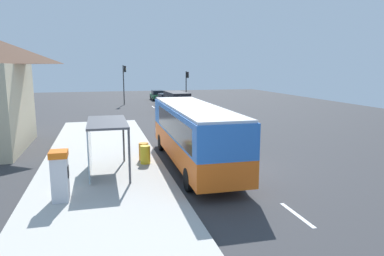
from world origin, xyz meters
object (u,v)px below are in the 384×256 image
Objects in this scene: bus at (193,132)px; sedan_far at (157,95)px; ticket_machine at (60,175)px; recycling_bin_orange at (144,152)px; traffic_light_near_side at (187,82)px; traffic_light_far_side at (124,79)px; sedan_near at (165,99)px; bus_shelter at (101,134)px; white_van at (177,100)px; recycling_bin_yellow at (145,155)px.

bus is 2.50× the size of sedan_far.
ticket_machine is 6.36m from recycling_bin_orange.
traffic_light_far_side is at bearing 174.69° from traffic_light_near_side.
sedan_far is 8.33m from traffic_light_far_side.
sedan_near is at bearing -89.96° from sedan_far.
bus_shelter is at bearing -171.47° from bus.
bus is at bearing -99.94° from white_van.
traffic_light_near_side is 1.14× the size of bus_shelter.
white_van reaches higher than ticket_machine.
ticket_machine reaches higher than sedan_near.
ticket_machine reaches higher than recycling_bin_orange.
recycling_bin_yellow is 0.21× the size of traffic_light_near_side.
sedan_near is at bearing 74.37° from bus_shelter.
recycling_bin_orange is 30.69m from traffic_light_far_side.
traffic_light_far_side reaches higher than recycling_bin_orange.
sedan_near is at bearing 89.27° from white_van.
sedan_far is 0.97× the size of traffic_light_near_side.
bus is at bearing -9.83° from recycling_bin_yellow.
traffic_light_far_side is 1.34× the size of bus_shelter.
bus_shelter is at bearing -105.63° from sedan_near.
traffic_light_near_side is 0.85× the size of traffic_light_far_side.
sedan_near is (4.02, 30.46, -1.05)m from bus.
traffic_light_far_side reaches higher than bus.
sedan_far is (-0.00, 6.91, 0.00)m from sedan_near.
recycling_bin_yellow is 2.87m from bus_shelter.
sedan_far is 42.60m from ticket_machine.
ticket_machine is 36.04m from traffic_light_far_side.
white_van is 10.97m from traffic_light_far_side.
traffic_light_far_side reaches higher than sedan_far.
ticket_machine is at bearing -126.39° from recycling_bin_orange.
recycling_bin_yellow is at bearing 27.18° from bus_shelter.
white_van is at bearing -111.15° from traffic_light_near_side.
bus_shelter is (-2.21, -1.14, 1.44)m from recycling_bin_yellow.
white_van reaches higher than recycling_bin_orange.
bus reaches higher than recycling_bin_orange.
sedan_far is at bearing 90.04° from sedan_near.
bus_shelter is at bearing -152.82° from recycling_bin_yellow.
recycling_bin_orange is at bearing -108.08° from traffic_light_near_side.
bus_shelter reaches higher than white_van.
ticket_machine is 0.36× the size of traffic_light_far_side.
sedan_far is at bearing 83.87° from bus.
recycling_bin_orange is 0.18× the size of traffic_light_far_side.
bus is 2.06× the size of traffic_light_far_side.
recycling_bin_yellow is (-6.50, -30.03, -0.14)m from sedan_near.
sedan_far is 1.10× the size of bus_shelter.
traffic_light_near_side is (3.21, -6.51, 2.25)m from sedan_far.
bus reaches higher than recycling_bin_yellow.
bus is 2.79m from recycling_bin_yellow.
traffic_light_far_side reaches higher than bus_shelter.
bus reaches higher than white_van.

